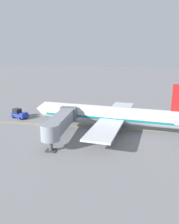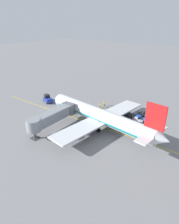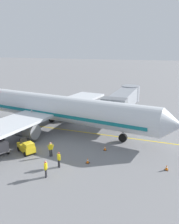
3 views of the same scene
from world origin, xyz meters
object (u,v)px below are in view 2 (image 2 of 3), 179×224
Objects in this scene: pushback_tractor at (48,99)px; baggage_tug_trailing at (142,114)px; jet_bridge at (52,117)px; safety_cone_nose_left at (91,107)px; baggage_tug_lead at (111,112)px; parked_airliner at (100,116)px; safety_cone_nose_right at (69,103)px; baggage_cart_front at (121,112)px; ground_crew_wing_walker at (104,103)px; ground_crew_marshaller at (102,109)px; ground_crew_loader at (100,105)px; baggage_cart_third_in_train at (137,117)px; baggage_cart_second_in_train at (128,115)px; safety_cone_wing_tip at (81,110)px; baggage_cart_tail_end at (147,121)px; baggage_tug_spare at (138,120)px.

baggage_tug_trailing is at bearing -74.62° from pushback_tractor.
jet_bridge is 25.18× the size of safety_cone_nose_left.
jet_bridge is 5.37× the size of baggage_tug_lead.
parked_airliner is 63.25× the size of safety_cone_nose_right.
ground_crew_wing_walker is (2.70, 7.63, 0.00)m from baggage_cart_front.
ground_crew_marshaller is (-4.01, -1.75, 0.00)m from ground_crew_wing_walker.
ground_crew_loader is at bearing 99.76° from baggage_tug_trailing.
baggage_tug_lead is 0.96× the size of baggage_cart_third_in_train.
baggage_cart_second_in_train reaches higher than safety_cone_wing_tip.
baggage_cart_third_in_train is 1.00× the size of baggage_cart_tail_end.
safety_cone_nose_left is at bearing 92.57° from baggage_cart_third_in_train.
baggage_cart_third_in_train is 13.25m from ground_crew_loader.
baggage_tug_spare is (4.08, -31.20, -0.39)m from pushback_tractor.
jet_bridge reaches higher than safety_cone_nose_right.
safety_cone_nose_right and safety_cone_wing_tip have the same top height.
baggage_cart_front is 4.86× the size of safety_cone_wing_tip.
baggage_tug_trailing is at bearing 38.19° from baggage_cart_tail_end.
safety_cone_nose_right is at bearing 107.13° from ground_crew_loader.
ground_crew_loader is at bearing 32.76° from parked_airliner.
pushback_tractor is 8.33× the size of safety_cone_nose_right.
baggage_tug_spare is 13.93m from ground_crew_loader.
ground_crew_loader is (18.38, -2.57, -2.50)m from jet_bridge.
ground_crew_marshaller is 2.86× the size of safety_cone_nose_right.
baggage_cart_third_in_train is 1.70× the size of ground_crew_wing_walker.
pushback_tractor is at bearing 112.65° from safety_cone_nose_right.
safety_cone_wing_tip is (-7.76, 16.29, -0.42)m from baggage_tug_trailing.
baggage_tug_spare reaches higher than baggage_cart_second_in_train.
parked_airliner reaches higher than baggage_tug_trailing.
ground_crew_loader and ground_crew_marshaller have the same top height.
parked_airliner reaches higher than safety_cone_wing_tip.
safety_cone_wing_tip is at bearing 101.51° from baggage_tug_spare.
baggage_tug_spare is (8.35, -7.08, -2.47)m from parked_airliner.
baggage_cart_front is 4.86× the size of safety_cone_nose_right.
baggage_cart_third_in_train is (0.01, -2.77, 0.00)m from baggage_cart_second_in_train.
jet_bridge is 17.32m from ground_crew_marshaller.
safety_cone_nose_left is 1.00× the size of safety_cone_wing_tip.
parked_airliner is at bearing -169.61° from baggage_tug_lead.
safety_cone_nose_right is at bearing 27.25° from jet_bridge.
safety_cone_wing_tip is at bearing 167.77° from safety_cone_nose_left.
parked_airliner is 10.26m from baggage_cart_second_in_train.
parked_airliner is 14.87× the size of baggage_tug_trailing.
pushback_tractor is at bearing 115.10° from ground_crew_wing_walker.
baggage_tug_lead is 1.10× the size of baggage_tug_trailing.
baggage_cart_second_in_train is (17.26, -13.00, -2.51)m from jet_bridge.
baggage_cart_second_in_train is (9.29, -3.73, -2.24)m from parked_airliner.
pushback_tractor is at bearing 97.59° from baggage_cart_tail_end.
baggage_cart_second_in_train is 5.71m from baggage_cart_tail_end.
pushback_tractor reaches higher than baggage_tug_lead.
baggage_tug_lead is at bearing 96.25° from baggage_cart_second_in_train.
safety_cone_nose_left is (-1.26, 10.33, -0.66)m from baggage_cart_front.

